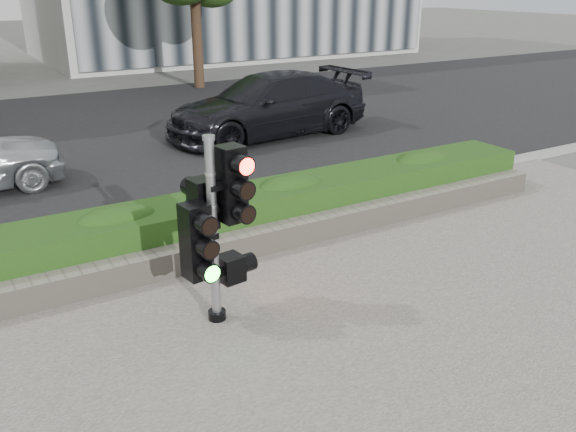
% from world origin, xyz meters
% --- Properties ---
extents(ground, '(120.00, 120.00, 0.00)m').
position_xyz_m(ground, '(0.00, 0.00, 0.00)').
color(ground, '#51514C').
rests_on(ground, ground).
extents(road, '(60.00, 13.00, 0.02)m').
position_xyz_m(road, '(0.00, 10.00, 0.01)').
color(road, black).
rests_on(road, ground).
extents(curb, '(60.00, 0.25, 0.12)m').
position_xyz_m(curb, '(0.00, 3.15, 0.06)').
color(curb, gray).
rests_on(curb, ground).
extents(stone_wall, '(12.00, 0.32, 0.34)m').
position_xyz_m(stone_wall, '(0.00, 1.90, 0.20)').
color(stone_wall, gray).
rests_on(stone_wall, sidewalk).
extents(hedge, '(12.00, 1.00, 0.68)m').
position_xyz_m(hedge, '(0.00, 2.55, 0.37)').
color(hedge, '#3C7022').
rests_on(hedge, sidewalk).
extents(traffic_signal, '(0.76, 0.60, 2.14)m').
position_xyz_m(traffic_signal, '(-0.67, 0.57, 1.21)').
color(traffic_signal, black).
rests_on(traffic_signal, sidewalk).
extents(car_dark, '(5.31, 2.46, 1.50)m').
position_xyz_m(car_dark, '(4.09, 7.92, 0.77)').
color(car_dark, black).
rests_on(car_dark, road).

